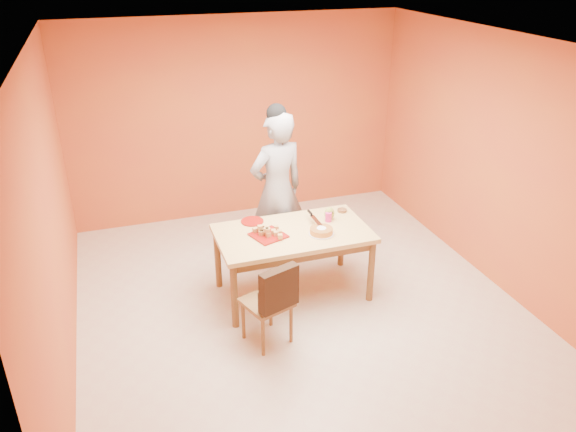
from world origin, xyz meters
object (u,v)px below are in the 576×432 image
object	(u,v)px
dining_chair	(267,301)
egg_ornament	(329,213)
checker_tin	(342,210)
person	(277,190)
magenta_glass	(328,217)
sponge_cake	(321,231)
pastry_platter	(268,235)
dining_table	(293,239)
red_dinner_plate	(252,221)

from	to	relation	value
dining_chair	egg_ornament	distance (m)	1.35
checker_tin	egg_ornament	bearing A→B (deg)	-147.25
egg_ornament	checker_tin	distance (m)	0.26
person	magenta_glass	world-z (taller)	person
person	egg_ornament	size ratio (longest dim) A/B	13.00
egg_ornament	magenta_glass	size ratio (longest dim) A/B	1.39
person	sponge_cake	distance (m)	0.90
pastry_platter	sponge_cake	bearing A→B (deg)	-13.72
dining_chair	magenta_glass	size ratio (longest dim) A/B	8.64
pastry_platter	magenta_glass	xyz separation A→B (m)	(0.72, 0.13, 0.04)
dining_table	sponge_cake	world-z (taller)	sponge_cake
sponge_cake	checker_tin	distance (m)	0.61
dining_table	egg_ornament	xyz separation A→B (m)	(0.47, 0.14, 0.17)
pastry_platter	sponge_cake	distance (m)	0.55
dining_table	person	world-z (taller)	person
pastry_platter	magenta_glass	distance (m)	0.73
dining_table	sponge_cake	size ratio (longest dim) A/B	6.67
person	sponge_cake	size ratio (longest dim) A/B	7.75
dining_chair	magenta_glass	bearing A→B (deg)	21.80
person	magenta_glass	distance (m)	0.73
dining_table	red_dinner_plate	xyz separation A→B (m)	(-0.35, 0.35, 0.10)
dining_table	magenta_glass	distance (m)	0.48
dining_chair	person	bearing A→B (deg)	49.55
egg_ornament	red_dinner_plate	bearing A→B (deg)	149.16
dining_chair	magenta_glass	world-z (taller)	dining_chair
sponge_cake	pastry_platter	bearing A→B (deg)	166.28
sponge_cake	dining_chair	bearing A→B (deg)	-143.24
dining_chair	person	distance (m)	1.60
red_dinner_plate	magenta_glass	xyz separation A→B (m)	(0.79, -0.25, 0.04)
dining_chair	egg_ornament	size ratio (longest dim) A/B	6.20
checker_tin	dining_chair	bearing A→B (deg)	-139.74
dining_table	egg_ornament	bearing A→B (deg)	17.21
dining_table	dining_chair	size ratio (longest dim) A/B	1.80
dining_chair	pastry_platter	xyz separation A→B (m)	(0.22, 0.70, 0.31)
egg_ornament	magenta_glass	distance (m)	0.05
dining_table	sponge_cake	xyz separation A→B (m)	(0.26, -0.15, 0.13)
person	sponge_cake	world-z (taller)	person
checker_tin	magenta_glass	bearing A→B (deg)	-143.47
red_dinner_plate	egg_ornament	distance (m)	0.84
dining_table	red_dinner_plate	world-z (taller)	red_dinner_plate
person	checker_tin	xyz separation A→B (m)	(0.63, -0.43, -0.15)
dining_chair	sponge_cake	distance (m)	1.01
pastry_platter	checker_tin	distance (m)	1.00
pastry_platter	person	bearing A→B (deg)	65.98
checker_tin	sponge_cake	bearing A→B (deg)	-134.27
dining_table	sponge_cake	distance (m)	0.33
sponge_cake	magenta_glass	bearing A→B (deg)	54.41
sponge_cake	magenta_glass	xyz separation A→B (m)	(0.18, 0.26, 0.01)
sponge_cake	magenta_glass	distance (m)	0.32
pastry_platter	checker_tin	xyz separation A→B (m)	(0.96, 0.30, 0.01)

